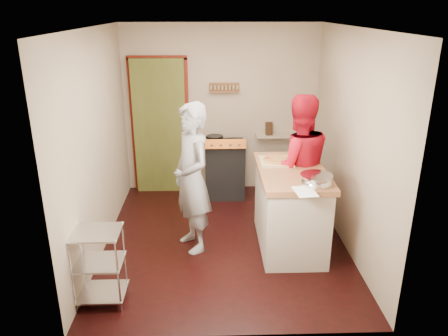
{
  "coord_description": "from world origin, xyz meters",
  "views": [
    {
      "loc": [
        -0.17,
        -4.94,
        2.81
      ],
      "look_at": [
        -0.01,
        0.0,
        0.98
      ],
      "focal_mm": 35.0,
      "sensor_mm": 36.0,
      "label": 1
    }
  ],
  "objects": [
    {
      "name": "island",
      "position": [
        0.8,
        -0.14,
        0.52
      ],
      "size": [
        0.79,
        1.49,
        1.31
      ],
      "color": "#BAAF9E",
      "rests_on": "ground"
    },
    {
      "name": "person_red",
      "position": [
        0.92,
        0.18,
        0.92
      ],
      "size": [
        0.97,
        0.79,
        1.84
      ],
      "primitive_type": "imported",
      "rotation": [
        0.0,
        0.0,
        3.25
      ],
      "color": "red",
      "rests_on": "ground"
    },
    {
      "name": "person_stripe",
      "position": [
        -0.39,
        -0.15,
        0.91
      ],
      "size": [
        0.68,
        0.79,
        1.81
      ],
      "primitive_type": "imported",
      "rotation": [
        0.0,
        0.0,
        -1.12
      ],
      "color": "silver",
      "rests_on": "ground"
    },
    {
      "name": "left_wall",
      "position": [
        -1.5,
        0.0,
        1.3
      ],
      "size": [
        0.04,
        3.5,
        2.6
      ],
      "primitive_type": "cube",
      "color": "tan",
      "rests_on": "ground"
    },
    {
      "name": "wire_shelving",
      "position": [
        -1.28,
        -1.2,
        0.44
      ],
      "size": [
        0.48,
        0.4,
        0.8
      ],
      "color": "silver",
      "rests_on": "ground"
    },
    {
      "name": "right_wall",
      "position": [
        1.5,
        0.0,
        1.3
      ],
      "size": [
        0.04,
        3.5,
        2.6
      ],
      "primitive_type": "cube",
      "color": "tan",
      "rests_on": "ground"
    },
    {
      "name": "ceiling",
      "position": [
        0.0,
        0.0,
        2.61
      ],
      "size": [
        3.0,
        3.5,
        0.02
      ],
      "primitive_type": "cube",
      "color": "white",
      "rests_on": "back_wall"
    },
    {
      "name": "stove",
      "position": [
        0.05,
        1.42,
        0.45
      ],
      "size": [
        0.6,
        0.63,
        1.0
      ],
      "color": "black",
      "rests_on": "ground"
    },
    {
      "name": "back_wall",
      "position": [
        -0.64,
        1.78,
        1.13
      ],
      "size": [
        3.0,
        0.44,
        2.6
      ],
      "color": "tan",
      "rests_on": "ground"
    },
    {
      "name": "floor",
      "position": [
        0.0,
        0.0,
        0.0
      ],
      "size": [
        3.5,
        3.5,
        0.0
      ],
      "primitive_type": "plane",
      "color": "black",
      "rests_on": "ground"
    }
  ]
}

